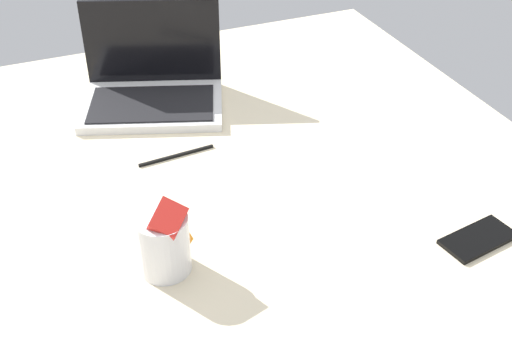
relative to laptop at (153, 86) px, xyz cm
name	(u,v)px	position (x,y,z in cm)	size (l,w,h in cm)	color
bed_mattress	(131,234)	(-15.24, -35.39, -13.41)	(180.00, 140.00, 18.00)	beige
laptop	(153,86)	(0.00, 0.00, 0.00)	(38.79, 32.71, 23.00)	silver
snack_cup	(164,242)	(-13.27, -57.20, 1.60)	(9.56, 9.54, 14.57)	silver
cell_phone	(478,239)	(41.04, -71.81, -4.01)	(6.80, 14.00, 0.80)	black
charger_cable	(177,156)	(-1.76, -24.91, -4.11)	(17.00, 0.60, 0.60)	black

